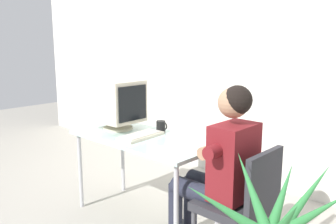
{
  "coord_description": "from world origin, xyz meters",
  "views": [
    {
      "loc": [
        2.15,
        -2.03,
        1.54
      ],
      "look_at": [
        0.28,
        0.0,
        0.99
      ],
      "focal_mm": 38.61,
      "sensor_mm": 36.0,
      "label": 1
    }
  ],
  "objects_px": {
    "keyboard": "(141,136)",
    "office_chair": "(243,200)",
    "crt_monitor": "(118,101)",
    "desk": "(144,144)",
    "person_seated": "(219,165)",
    "desk_mug": "(161,127)"
  },
  "relations": [
    {
      "from": "desk",
      "to": "office_chair",
      "type": "relative_size",
      "value": 1.53
    },
    {
      "from": "person_seated",
      "to": "desk_mug",
      "type": "xyz_separation_m",
      "value": [
        -0.77,
        0.21,
        0.11
      ]
    },
    {
      "from": "desk_mug",
      "to": "crt_monitor",
      "type": "bearing_deg",
      "value": -155.68
    },
    {
      "from": "desk",
      "to": "person_seated",
      "type": "bearing_deg",
      "value": -1.38
    },
    {
      "from": "keyboard",
      "to": "office_chair",
      "type": "bearing_deg",
      "value": 0.99
    },
    {
      "from": "crt_monitor",
      "to": "office_chair",
      "type": "relative_size",
      "value": 0.53
    },
    {
      "from": "desk",
      "to": "crt_monitor",
      "type": "distance_m",
      "value": 0.48
    },
    {
      "from": "keyboard",
      "to": "person_seated",
      "type": "xyz_separation_m",
      "value": [
        0.78,
        0.02,
        -0.07
      ]
    },
    {
      "from": "crt_monitor",
      "to": "desk_mug",
      "type": "height_order",
      "value": "crt_monitor"
    },
    {
      "from": "desk",
      "to": "keyboard",
      "type": "xyz_separation_m",
      "value": [
        0.0,
        -0.04,
        0.08
      ]
    },
    {
      "from": "desk",
      "to": "desk_mug",
      "type": "height_order",
      "value": "desk_mug"
    },
    {
      "from": "keyboard",
      "to": "person_seated",
      "type": "distance_m",
      "value": 0.78
    },
    {
      "from": "keyboard",
      "to": "crt_monitor",
      "type": "bearing_deg",
      "value": 171.12
    },
    {
      "from": "office_chair",
      "to": "person_seated",
      "type": "xyz_separation_m",
      "value": [
        -0.2,
        0.0,
        0.2
      ]
    },
    {
      "from": "crt_monitor",
      "to": "keyboard",
      "type": "xyz_separation_m",
      "value": [
        0.36,
        -0.06,
        -0.24
      ]
    },
    {
      "from": "desk",
      "to": "crt_monitor",
      "type": "height_order",
      "value": "crt_monitor"
    },
    {
      "from": "desk_mug",
      "to": "keyboard",
      "type": "bearing_deg",
      "value": -93.61
    },
    {
      "from": "keyboard",
      "to": "desk",
      "type": "bearing_deg",
      "value": 93.98
    },
    {
      "from": "keyboard",
      "to": "office_chair",
      "type": "height_order",
      "value": "office_chair"
    },
    {
      "from": "desk",
      "to": "person_seated",
      "type": "distance_m",
      "value": 0.78
    },
    {
      "from": "keyboard",
      "to": "office_chair",
      "type": "xyz_separation_m",
      "value": [
        0.98,
        0.02,
        -0.27
      ]
    },
    {
      "from": "desk",
      "to": "crt_monitor",
      "type": "relative_size",
      "value": 2.89
    }
  ]
}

